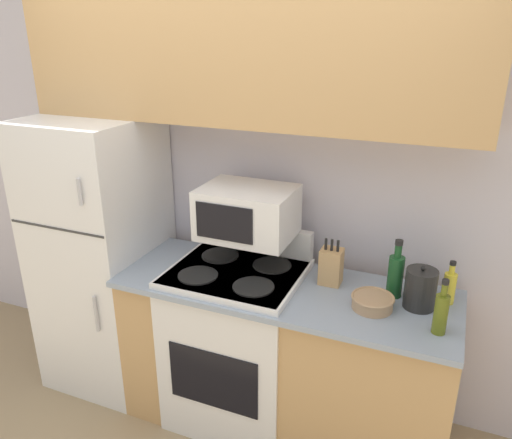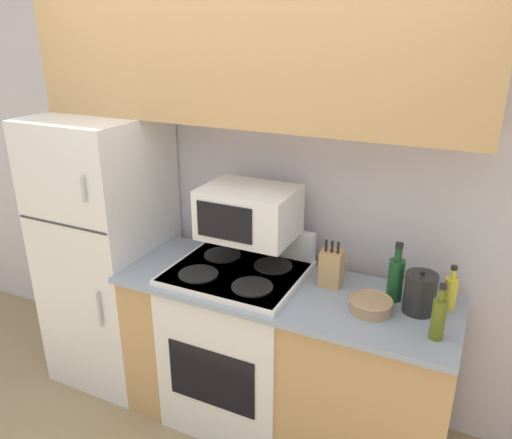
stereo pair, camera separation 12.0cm
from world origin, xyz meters
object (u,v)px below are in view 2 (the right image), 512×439
at_px(knife_block, 331,268).
at_px(stove, 238,342).
at_px(bottle_olive_oil, 438,317).
at_px(bowl, 371,305).
at_px(bottle_wine_green, 396,278).
at_px(kettle, 420,293).
at_px(microwave, 249,212).
at_px(refrigerator, 109,252).
at_px(bottle_cooking_spray, 450,292).

bearing_deg(knife_block, stove, -166.17).
height_order(stove, bottle_olive_oil, bottle_olive_oil).
bearing_deg(bowl, knife_block, 146.26).
relative_size(stove, bottle_wine_green, 3.68).
distance_m(bowl, bottle_wine_green, 0.19).
bearing_deg(stove, bottle_olive_oil, -7.62).
bearing_deg(kettle, bowl, -154.44).
xyz_separation_m(microwave, kettle, (0.91, -0.05, -0.23)).
xyz_separation_m(knife_block, bowl, (0.25, -0.17, -0.06)).
height_order(refrigerator, bottle_wine_green, refrigerator).
distance_m(stove, knife_block, 0.72).
height_order(stove, microwave, microwave).
bearing_deg(bottle_cooking_spray, bottle_wine_green, -172.53).
bearing_deg(bowl, bottle_cooking_spray, 30.43).
relative_size(refrigerator, stove, 1.53).
height_order(stove, bowl, stove).
xyz_separation_m(stove, bottle_olive_oil, (1.04, -0.14, 0.53)).
height_order(microwave, bowl, microwave).
bearing_deg(bottle_cooking_spray, knife_block, -177.39).
bearing_deg(bottle_cooking_spray, bowl, -149.57).
height_order(bowl, bottle_wine_green, bottle_wine_green).
height_order(microwave, bottle_olive_oil, microwave).
bearing_deg(stove, microwave, 77.22).
height_order(knife_block, kettle, knife_block).
xyz_separation_m(stove, microwave, (0.02, 0.10, 0.76)).
relative_size(knife_block, kettle, 1.15).
bearing_deg(bottle_olive_oil, knife_block, 154.93).
xyz_separation_m(stove, bottle_cooking_spray, (1.06, 0.15, 0.51)).
xyz_separation_m(knife_block, kettle, (0.45, -0.07, 0.00)).
distance_m(bowl, bottle_olive_oil, 0.32).
bearing_deg(bottle_olive_oil, stove, 172.38).
distance_m(refrigerator, kettle, 1.87).
distance_m(stove, kettle, 1.07).
bearing_deg(bowl, stove, 176.40).
relative_size(microwave, bottle_cooking_spray, 2.21).
bearing_deg(stove, bottle_wine_green, 7.94).
bearing_deg(knife_block, bottle_cooking_spray, 2.61).
bearing_deg(knife_block, bottle_olive_oil, -25.07).
relative_size(bottle_cooking_spray, bottle_olive_oil, 0.85).
relative_size(microwave, bottle_wine_green, 1.62).
height_order(bowl, kettle, kettle).
distance_m(refrigerator, bowl, 1.66).
relative_size(refrigerator, bottle_olive_oil, 6.49).
bearing_deg(bottle_wine_green, kettle, -26.69).
xyz_separation_m(refrigerator, bowl, (1.66, -0.09, 0.10)).
height_order(refrigerator, microwave, refrigerator).
relative_size(microwave, bowl, 2.38).
bearing_deg(bowl, bottle_wine_green, 64.49).
distance_m(bowl, kettle, 0.23).
bearing_deg(kettle, bottle_cooking_spray, 37.30).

